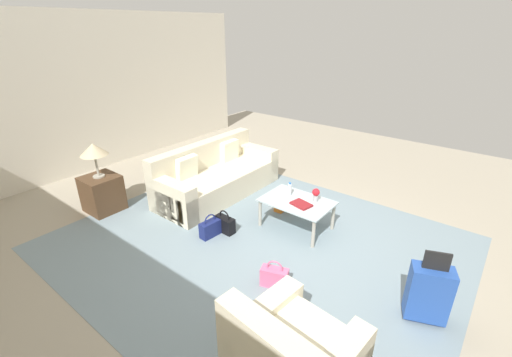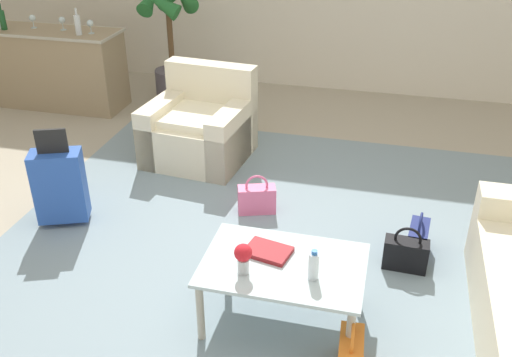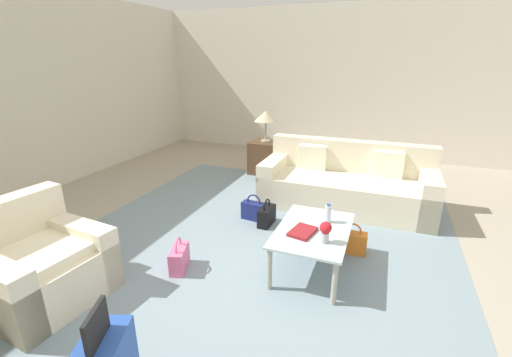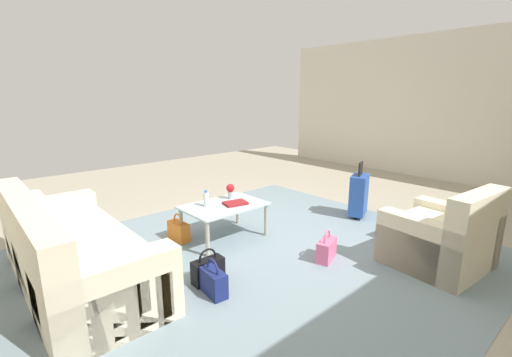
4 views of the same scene
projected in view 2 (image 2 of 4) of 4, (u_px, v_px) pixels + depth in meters
The scene contains 19 objects.
ground_plane at pixel (244, 265), 4.28m from camera, with size 12.00×12.00×0.00m, color #A89E89.
area_rug at pixel (327, 260), 4.32m from camera, with size 5.20×4.40×0.01m, color gray.
armchair at pixel (202, 129), 5.75m from camera, with size 1.02×0.99×0.90m.
coffee_table at pixel (283, 271), 3.58m from camera, with size 1.02×0.69×0.46m.
water_bottle at pixel (314, 266), 3.38m from camera, with size 0.06×0.06×0.20m.
coffee_table_book at pixel (268, 251), 3.64m from camera, with size 0.28×0.20×0.03m, color maroon.
flower_vase at pixel (243, 256), 3.41m from camera, with size 0.11×0.11×0.21m.
bar_console at pixel (54, 67), 6.92m from camera, with size 1.72×0.61×0.93m.
wine_glass_left_of_centre at pixel (32, 19), 6.73m from camera, with size 0.08×0.08×0.15m.
wine_glass_right_of_centre at pixel (62, 21), 6.64m from camera, with size 0.08×0.08×0.15m.
wine_glass_rightmost at pixel (90, 24), 6.51m from camera, with size 0.08×0.08×0.15m.
wine_bottle_green at pixel (3, 20), 6.65m from camera, with size 0.07×0.07×0.30m.
wine_bottle_clear at pixel (78, 25), 6.45m from camera, with size 0.07×0.07×0.30m.
suitcase_blue at pixel (60, 185), 4.62m from camera, with size 0.45×0.35×0.85m.
handbag_black at pixel (406, 254), 4.19m from camera, with size 0.33×0.15×0.36m.
handbag_orange at pixel (350, 355), 3.32m from camera, with size 0.16×0.33×0.36m.
handbag_navy at pixel (418, 239), 4.35m from camera, with size 0.17×0.33×0.36m.
handbag_pink at pixel (257, 199), 4.88m from camera, with size 0.35×0.24×0.36m.
potted_palm at pixel (171, 44), 7.05m from camera, with size 0.64×0.64×1.42m.
Camera 2 is at (0.93, -3.31, 2.64)m, focal length 40.00 mm.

